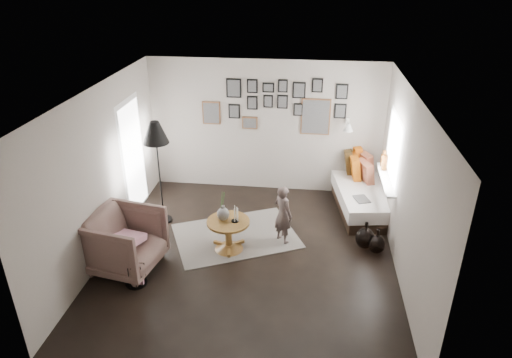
# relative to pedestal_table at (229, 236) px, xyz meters

# --- Properties ---
(ground) EXTENTS (4.80, 4.80, 0.00)m
(ground) POSITION_rel_pedestal_table_xyz_m (0.34, -0.12, -0.25)
(ground) COLOR black
(ground) RESTS_ON ground
(wall_back) EXTENTS (4.50, 0.00, 4.50)m
(wall_back) POSITION_rel_pedestal_table_xyz_m (0.34, 2.28, 1.05)
(wall_back) COLOR #A1988D
(wall_back) RESTS_ON ground
(wall_front) EXTENTS (4.50, 0.00, 4.50)m
(wall_front) POSITION_rel_pedestal_table_xyz_m (0.34, -2.52, 1.05)
(wall_front) COLOR #A1988D
(wall_front) RESTS_ON ground
(wall_left) EXTENTS (0.00, 4.80, 4.80)m
(wall_left) POSITION_rel_pedestal_table_xyz_m (-1.91, -0.12, 1.05)
(wall_left) COLOR #A1988D
(wall_left) RESTS_ON ground
(wall_right) EXTENTS (0.00, 4.80, 4.80)m
(wall_right) POSITION_rel_pedestal_table_xyz_m (2.59, -0.12, 1.05)
(wall_right) COLOR #A1988D
(wall_right) RESTS_ON ground
(ceiling) EXTENTS (4.80, 4.80, 0.00)m
(ceiling) POSITION_rel_pedestal_table_xyz_m (0.34, -0.12, 2.35)
(ceiling) COLOR white
(ceiling) RESTS_ON wall_back
(door_left) EXTENTS (0.00, 2.14, 2.14)m
(door_left) POSITION_rel_pedestal_table_xyz_m (-1.89, 1.08, 0.80)
(door_left) COLOR white
(door_left) RESTS_ON wall_left
(window_right) EXTENTS (0.15, 1.32, 1.30)m
(window_right) POSITION_rel_pedestal_table_xyz_m (2.52, 1.23, 0.69)
(window_right) COLOR white
(window_right) RESTS_ON wall_right
(gallery_wall) EXTENTS (2.74, 0.03, 1.08)m
(gallery_wall) POSITION_rel_pedestal_table_xyz_m (0.63, 2.27, 1.50)
(gallery_wall) COLOR brown
(gallery_wall) RESTS_ON wall_back
(wall_sconce) EXTENTS (0.18, 0.36, 0.16)m
(wall_sconce) POSITION_rel_pedestal_table_xyz_m (1.89, 2.02, 1.22)
(wall_sconce) COLOR white
(wall_sconce) RESTS_ON wall_back
(rug) EXTENTS (2.38, 2.09, 0.01)m
(rug) POSITION_rel_pedestal_table_xyz_m (0.05, 0.39, -0.24)
(rug) COLOR #B9B0A2
(rug) RESTS_ON ground
(pedestal_table) EXTENTS (0.68, 0.68, 0.53)m
(pedestal_table) POSITION_rel_pedestal_table_xyz_m (0.00, 0.00, 0.00)
(pedestal_table) COLOR brown
(pedestal_table) RESTS_ON ground
(vase) EXTENTS (0.19, 0.19, 0.48)m
(vase) POSITION_rel_pedestal_table_xyz_m (-0.08, 0.02, 0.43)
(vase) COLOR black
(vase) RESTS_ON pedestal_table
(candles) EXTENTS (0.12, 0.12, 0.25)m
(candles) POSITION_rel_pedestal_table_xyz_m (0.11, -0.00, 0.41)
(candles) COLOR black
(candles) RESTS_ON pedestal_table
(daybed) EXTENTS (1.16, 2.16, 1.00)m
(daybed) POSITION_rel_pedestal_table_xyz_m (2.21, 1.76, 0.07)
(daybed) COLOR black
(daybed) RESTS_ON ground
(magazine_on_daybed) EXTENTS (0.31, 0.36, 0.02)m
(magazine_on_daybed) POSITION_rel_pedestal_table_xyz_m (2.16, 1.11, 0.22)
(magazine_on_daybed) COLOR black
(magazine_on_daybed) RESTS_ON daybed
(armchair) EXTENTS (1.16, 1.14, 0.91)m
(armchair) POSITION_rel_pedestal_table_xyz_m (-1.44, -0.64, 0.21)
(armchair) COLOR brown
(armchair) RESTS_ON ground
(armchair_cushion) EXTENTS (0.49, 0.50, 0.19)m
(armchair_cushion) POSITION_rel_pedestal_table_xyz_m (-1.41, -0.59, 0.23)
(armchair_cushion) COLOR silver
(armchair_cushion) RESTS_ON armchair
(floor_lamp) EXTENTS (0.43, 0.43, 1.86)m
(floor_lamp) POSITION_rel_pedestal_table_xyz_m (-1.32, 0.76, 1.36)
(floor_lamp) COLOR black
(floor_lamp) RESTS_ON ground
(magazine_basket) EXTENTS (0.31, 0.31, 0.36)m
(magazine_basket) POSITION_rel_pedestal_table_xyz_m (-1.18, -1.01, -0.07)
(magazine_basket) COLOR black
(magazine_basket) RESTS_ON ground
(demijohn_large) EXTENTS (0.31, 0.31, 0.47)m
(demijohn_large) POSITION_rel_pedestal_table_xyz_m (2.17, 0.32, -0.07)
(demijohn_large) COLOR black
(demijohn_large) RESTS_ON ground
(demijohn_small) EXTENTS (0.27, 0.27, 0.43)m
(demijohn_small) POSITION_rel_pedestal_table_xyz_m (2.34, 0.20, -0.09)
(demijohn_small) COLOR black
(demijohn_small) RESTS_ON ground
(child) EXTENTS (0.43, 0.43, 1.01)m
(child) POSITION_rel_pedestal_table_xyz_m (0.84, 0.35, 0.26)
(child) COLOR brown
(child) RESTS_ON ground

